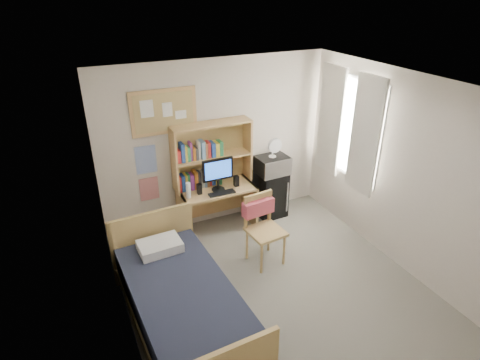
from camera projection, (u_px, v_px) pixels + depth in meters
name	position (u px, v px, depth m)	size (l,w,h in m)	color
floor	(282.00, 298.00, 5.02)	(3.60, 4.20, 0.02)	slate
ceiling	(295.00, 91.00, 3.86)	(3.60, 4.20, 0.02)	white
wall_back	(217.00, 144.00, 6.14)	(3.60, 0.04, 2.60)	beige
wall_front	(447.00, 349.00, 2.73)	(3.60, 0.04, 2.60)	beige
wall_left	(122.00, 248.00, 3.76)	(0.04, 4.20, 2.60)	beige
wall_right	(409.00, 177.00, 5.12)	(0.04, 4.20, 2.60)	beige
window_unit	(348.00, 127.00, 5.94)	(0.10, 1.40, 1.70)	white
curtain_left	(365.00, 136.00, 5.60)	(0.04, 0.55, 1.70)	silver
curtain_right	(330.00, 120.00, 6.25)	(0.04, 0.55, 1.70)	silver
bulletin_board	(164.00, 112.00, 5.56)	(0.94, 0.03, 0.64)	tan
poster_wave	(146.00, 160.00, 5.74)	(0.30, 0.01, 0.42)	#294CA5
poster_japan	(149.00, 189.00, 5.95)	(0.28, 0.01, 0.36)	red
desk	(217.00, 209.00, 6.26)	(1.15, 0.58, 0.72)	tan
desk_chair	(266.00, 231.00, 5.44)	(0.50, 0.50, 1.00)	tan
mini_fridge	(270.00, 193.00, 6.65)	(0.45, 0.45, 0.77)	black
bed	(183.00, 307.00, 4.46)	(1.05, 2.11, 0.58)	#191D2E
hutch	(212.00, 155.00, 6.00)	(1.21, 0.31, 0.99)	tan
monitor	(218.00, 175.00, 5.94)	(0.48, 0.04, 0.51)	black
keyboard	(222.00, 193.00, 5.93)	(0.40, 0.13, 0.02)	black
speaker_left	(199.00, 189.00, 5.90)	(0.07, 0.07, 0.16)	black
speaker_right	(236.00, 181.00, 6.12)	(0.07, 0.07, 0.17)	black
water_bottle	(188.00, 190.00, 5.78)	(0.07, 0.07, 0.24)	white
hoodie	(258.00, 207.00, 5.47)	(0.45, 0.14, 0.22)	#D85263
microwave	(272.00, 165.00, 6.40)	(0.49, 0.37, 0.29)	#BABABF
desk_fan	(273.00, 148.00, 6.27)	(0.23, 0.23, 0.29)	white
pillow	(160.00, 246.00, 4.90)	(0.51, 0.36, 0.12)	white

